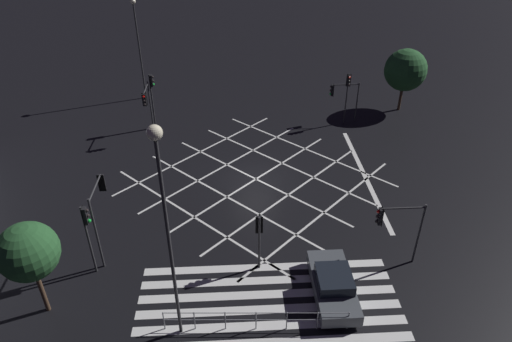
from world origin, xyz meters
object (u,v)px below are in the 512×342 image
object	(u,v)px
traffic_light_ne_cross	(348,89)
street_lamp_west	(164,200)
traffic_light_se_main	(397,222)
traffic_light_nw_main	(152,90)
traffic_light_sw_main	(87,227)
street_lamp_east	(137,34)
traffic_light_median_south	(259,231)
traffic_light_nw_cross	(147,101)
street_tree_near	(405,70)
traffic_light_sw_cross	(99,202)
waiting_car	(333,284)
traffic_light_ne_main	(342,93)
street_tree_far	(28,252)

from	to	relation	value
traffic_light_ne_cross	street_lamp_west	bearing A→B (deg)	-30.39
traffic_light_se_main	traffic_light_nw_main	bearing A→B (deg)	-49.22
traffic_light_sw_main	street_lamp_east	world-z (taller)	street_lamp_east
traffic_light_median_south	traffic_light_se_main	bearing A→B (deg)	-91.01
traffic_light_nw_cross	street_lamp_west	xyz separation A→B (m)	(3.77, -18.41, 4.20)
street_lamp_east	street_tree_near	world-z (taller)	street_lamp_east
traffic_light_sw_cross	waiting_car	bearing A→B (deg)	-108.58
traffic_light_median_south	traffic_light_sw_main	world-z (taller)	traffic_light_sw_main
traffic_light_ne_cross	traffic_light_median_south	bearing A→B (deg)	-26.45
traffic_light_nw_main	street_tree_near	distance (m)	20.42
waiting_car	traffic_light_median_south	bearing A→B (deg)	58.32
street_lamp_west	traffic_light_nw_main	bearing A→B (deg)	100.16
traffic_light_se_main	traffic_light_ne_main	xyz separation A→B (m)	(0.93, 16.38, -0.25)
street_lamp_west	traffic_light_se_main	bearing A→B (deg)	19.67
street_tree_near	street_tree_far	xyz separation A→B (m)	(-22.92, -20.41, -0.01)
street_lamp_east	street_tree_far	size ratio (longest dim) A/B	1.79
traffic_light_se_main	street_lamp_west	xyz separation A→B (m)	(-10.29, -3.68, 4.40)
traffic_light_nw_cross	traffic_light_nw_main	bearing A→B (deg)	169.09
street_lamp_east	street_lamp_west	distance (m)	26.33
street_tree_near	traffic_light_se_main	bearing A→B (deg)	-109.50
traffic_light_median_south	street_lamp_west	xyz separation A→B (m)	(-3.63, -3.79, 4.77)
traffic_light_nw_main	traffic_light_median_south	bearing A→B (deg)	-65.75
traffic_light_sw_cross	street_lamp_east	bearing A→B (deg)	2.89
traffic_light_nw_cross	traffic_light_nw_main	distance (m)	1.34
street_lamp_east	street_tree_far	bearing A→B (deg)	-92.12
waiting_car	traffic_light_sw_cross	bearing A→B (deg)	71.42
traffic_light_ne_cross	street_tree_near	world-z (taller)	street_tree_near
street_lamp_west	waiting_car	bearing A→B (deg)	13.95
traffic_light_ne_main	waiting_car	distance (m)	18.90
traffic_light_ne_cross	street_lamp_east	size ratio (longest dim) A/B	0.48
traffic_light_sw_main	traffic_light_se_main	bearing A→B (deg)	-0.84
traffic_light_nw_cross	traffic_light_se_main	world-z (taller)	traffic_light_nw_cross
traffic_light_sw_main	street_tree_near	bearing A→B (deg)	40.43
waiting_car	traffic_light_se_main	bearing A→B (deg)	-59.57
traffic_light_nw_cross	traffic_light_ne_main	distance (m)	15.09
traffic_light_sw_cross	street_tree_near	size ratio (longest dim) A/B	0.80
traffic_light_median_south	traffic_light_sw_cross	xyz separation A→B (m)	(-7.87, 1.71, 0.81)
traffic_light_nw_cross	street_tree_far	distance (m)	17.04
traffic_light_ne_main	traffic_light_nw_main	size ratio (longest dim) A/B	0.74
traffic_light_nw_cross	street_lamp_west	size ratio (longest dim) A/B	0.39
traffic_light_ne_main	street_tree_far	xyz separation A→B (m)	(-17.38, -18.51, 1.10)
traffic_light_sw_cross	traffic_light_ne_cross	distance (m)	21.15
street_lamp_east	street_lamp_west	size ratio (longest dim) A/B	0.86
traffic_light_nw_cross	traffic_light_sw_cross	bearing A→B (deg)	-2.05
traffic_light_nw_main	traffic_light_ne_cross	bearing A→B (deg)	-0.26
street_lamp_west	street_tree_near	bearing A→B (deg)	52.65
traffic_light_se_main	street_lamp_west	size ratio (longest dim) A/B	0.36
traffic_light_ne_cross	street_tree_far	world-z (taller)	street_tree_far
traffic_light_nw_cross	traffic_light_se_main	bearing A→B (deg)	43.66
traffic_light_sw_cross	street_lamp_east	size ratio (longest dim) A/B	0.49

